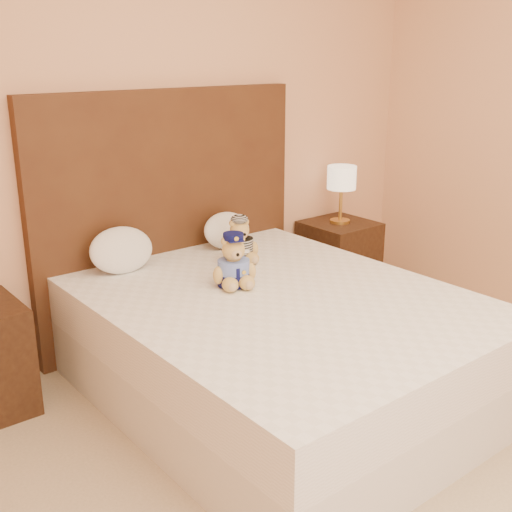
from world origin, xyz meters
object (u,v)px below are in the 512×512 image
Objects in this scene: pillow_right at (227,229)px; teddy_police at (234,260)px; lamp at (342,181)px; pillow_left at (121,248)px; teddy_prisoner at (240,240)px; bed at (279,346)px; nightstand_right at (338,259)px.

teddy_police is at bearing -123.51° from pillow_right.
lamp is 1.08× the size of pillow_left.
pillow_right is (0.12, 0.28, -0.01)m from teddy_prisoner.
teddy_police is 0.66m from pillow_left.
pillow_left is (-0.43, 0.83, 0.41)m from bed.
nightstand_right is 1.73m from pillow_left.
pillow_left is at bearing 180.00° from pillow_right.
teddy_prisoner reaches higher than nightstand_right.
bed is 1.02m from pillow_left.
lamp is at bearing 32.62° from bed.
lamp is at bearing 41.03° from teddy_police.
lamp reaches higher than pillow_right.
teddy_prisoner is 0.69× the size of pillow_left.
bed is at bearing -147.38° from lamp.
teddy_police is 0.75× the size of pillow_left.
teddy_police reaches higher than pillow_left.
teddy_prisoner is (0.26, 0.29, -0.01)m from teddy_police.
pillow_left is (-1.68, 0.03, 0.41)m from nightstand_right.
teddy_prisoner is at bearing -166.95° from nightstand_right.
nightstand_right is 1.18m from teddy_prisoner.
nightstand_right is 1.98× the size of teddy_police.
nightstand_right is 1.50m from teddy_police.
bed is 5.00× the size of lamp.
lamp is 1.45m from teddy_police.
pillow_right is (0.38, 0.57, -0.02)m from teddy_police.
teddy_police is (-1.34, -0.54, 0.41)m from nightstand_right.
pillow_left reaches higher than teddy_prisoner.
nightstand_right is at bearing 25.29° from teddy_prisoner.
bed is at bearing -51.70° from teddy_police.
teddy_police is at bearing -157.99° from nightstand_right.
lamp is at bearing 25.29° from teddy_prisoner.
teddy_police is at bearing -157.99° from lamp.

